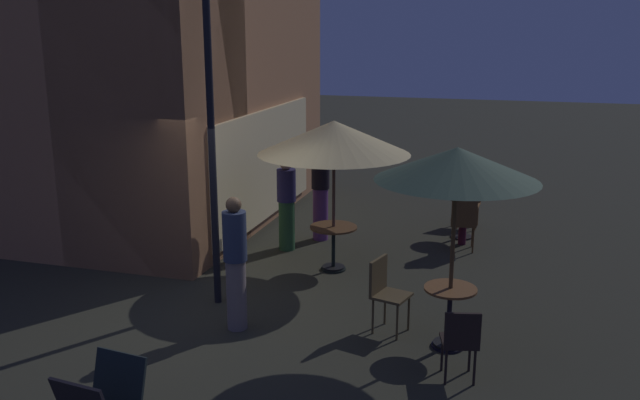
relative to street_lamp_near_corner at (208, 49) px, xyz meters
The scene contains 15 objects.
ground_plane 3.55m from the street_lamp_near_corner, 161.65° to the right, with size 60.00×60.00×0.00m, color #2D2D23.
street_lamp_near_corner is the anchor object (origin of this frame).
cafe_table_0 4.49m from the street_lamp_near_corner, 98.16° to the right, with size 0.64×0.64×0.78m.
cafe_table_1 3.68m from the street_lamp_near_corner, 35.24° to the right, with size 0.76×0.76×0.73m.
cafe_table_2 5.92m from the street_lamp_near_corner, 36.93° to the right, with size 0.68×0.68×0.79m.
patio_umbrella_0 3.56m from the street_lamp_near_corner, 98.16° to the right, with size 1.91×1.91×2.49m.
patio_umbrella_1 2.54m from the street_lamp_near_corner, 35.24° to the right, with size 2.38×2.38×2.42m.
cafe_chair_0 3.85m from the street_lamp_near_corner, 95.52° to the right, with size 0.53×0.53×0.97m.
cafe_chair_1 4.80m from the street_lamp_near_corner, 110.16° to the right, with size 0.47×0.47×0.86m.
cafe_chair_2 5.42m from the street_lamp_near_corner, 43.90° to the right, with size 0.48×0.48×0.98m.
cafe_chair_3 6.54m from the street_lamp_near_corner, 32.53° to the right, with size 0.46×0.46×0.91m.
patron_seated_0 5.44m from the street_lamp_near_corner, 42.50° to the right, with size 0.55×0.39×1.25m.
patron_standing_1 3.70m from the street_lamp_near_corner, ahead, with size 0.33×0.33×1.65m.
patron_standing_2 4.21m from the street_lamp_near_corner, 10.02° to the right, with size 0.33×0.33×1.79m.
patron_standing_3 2.80m from the street_lamp_near_corner, 139.51° to the right, with size 0.30×0.30×1.76m.
Camera 1 is at (-7.86, -3.84, 3.80)m, focal length 37.57 mm.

